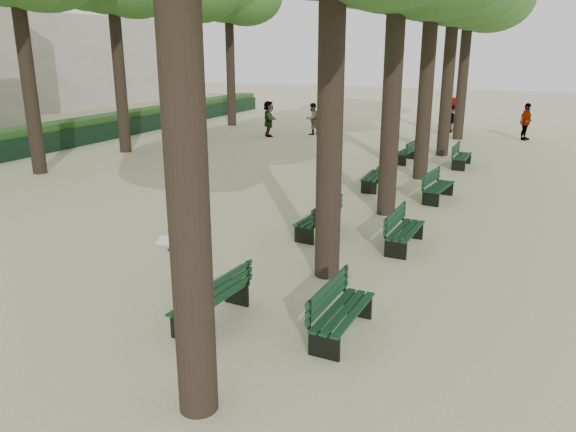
% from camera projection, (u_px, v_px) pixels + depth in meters
% --- Properties ---
extents(ground, '(120.00, 120.00, 0.00)m').
position_uv_depth(ground, '(188.00, 322.00, 9.87)').
color(ground, beige).
rests_on(ground, ground).
extents(bench_left_0, '(0.72, 1.84, 0.92)m').
position_uv_depth(bench_left_0, '(212.00, 307.00, 9.83)').
color(bench_left_0, black).
rests_on(bench_left_0, ground).
extents(bench_left_1, '(0.72, 1.84, 0.92)m').
position_uv_depth(bench_left_1, '(318.00, 224.00, 14.41)').
color(bench_left_1, black).
rests_on(bench_left_1, ground).
extents(bench_left_2, '(0.66, 1.83, 0.92)m').
position_uv_depth(bench_left_2, '(374.00, 181.00, 19.09)').
color(bench_left_2, black).
rests_on(bench_left_2, ground).
extents(bench_left_3, '(0.74, 1.85, 0.92)m').
position_uv_depth(bench_left_3, '(406.00, 156.00, 23.46)').
color(bench_left_3, black).
rests_on(bench_left_3, ground).
extents(bench_right_0, '(0.64, 1.82, 0.92)m').
position_uv_depth(bench_right_0, '(342.00, 321.00, 9.33)').
color(bench_right_0, black).
rests_on(bench_right_0, ground).
extents(bench_right_1, '(0.64, 1.82, 0.92)m').
position_uv_depth(bench_right_1, '(405.00, 237.00, 13.44)').
color(bench_right_1, black).
rests_on(bench_right_1, ground).
extents(bench_right_2, '(0.79, 1.86, 0.92)m').
position_uv_depth(bench_right_2, '(438.00, 192.00, 17.62)').
color(bench_right_2, black).
rests_on(bench_right_2, ground).
extents(bench_right_3, '(0.61, 1.81, 0.92)m').
position_uv_depth(bench_right_3, '(462.00, 160.00, 22.49)').
color(bench_right_3, black).
rests_on(bench_right_3, ground).
extents(man_with_map, '(0.67, 0.70, 1.59)m').
position_uv_depth(man_with_map, '(178.00, 255.00, 10.84)').
color(man_with_map, black).
rests_on(man_with_map, ground).
extents(pedestrian_c, '(0.81, 1.17, 1.90)m').
position_uv_depth(pedestrian_c, '(526.00, 122.00, 28.83)').
color(pedestrian_c, '#262628').
rests_on(pedestrian_c, ground).
extents(pedestrian_a, '(0.66, 0.90, 1.71)m').
position_uv_depth(pedestrian_a, '(312.00, 119.00, 30.70)').
color(pedestrian_a, '#262628').
rests_on(pedestrian_a, ground).
extents(pedestrian_b, '(0.80, 1.01, 1.54)m').
position_uv_depth(pedestrian_b, '(450.00, 119.00, 31.41)').
color(pedestrian_b, '#262628').
rests_on(pedestrian_b, ground).
extents(pedestrian_d, '(0.91, 0.93, 1.89)m').
position_uv_depth(pedestrian_d, '(453.00, 114.00, 32.16)').
color(pedestrian_d, '#262628').
rests_on(pedestrian_d, ground).
extents(pedestrian_e, '(1.28, 1.67, 1.89)m').
position_uv_depth(pedestrian_e, '(269.00, 119.00, 30.04)').
color(pedestrian_e, '#262628').
rests_on(pedestrian_e, ground).
extents(fence, '(0.08, 42.00, 0.90)m').
position_uv_depth(fence, '(42.00, 144.00, 25.17)').
color(fence, black).
rests_on(fence, ground).
extents(hedge, '(1.20, 42.00, 1.20)m').
position_uv_depth(hedge, '(30.00, 140.00, 25.39)').
color(hedge, '#204819').
rests_on(hedge, ground).
extents(building_far, '(12.00, 16.00, 7.00)m').
position_uv_depth(building_far, '(56.00, 61.00, 47.88)').
color(building_far, '#B7B2A3').
rests_on(building_far, ground).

